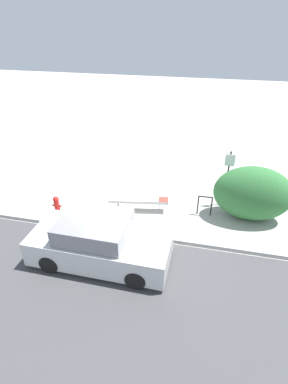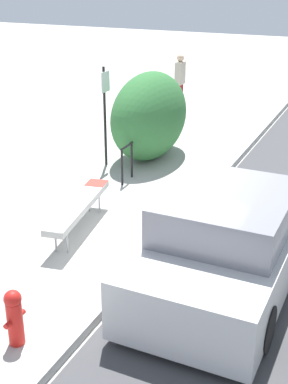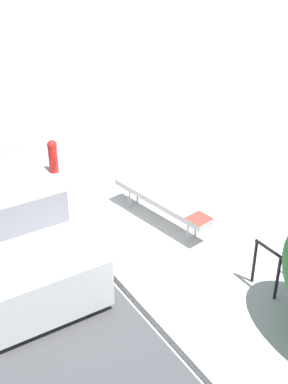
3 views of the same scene
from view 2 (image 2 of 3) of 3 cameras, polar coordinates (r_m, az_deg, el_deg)
name	(u,v)px [view 2 (image 2 of 3)]	position (r m, az deg, el deg)	size (l,w,h in m)	color
ground_plane	(156,250)	(8.94, 1.28, -6.17)	(60.00, 60.00, 0.00)	#ADAAA3
curb	(156,246)	(8.91, 1.29, -5.80)	(60.00, 0.20, 0.13)	#A8A8A3
bench	(79,206)	(9.42, -7.00, -1.49)	(2.30, 0.76, 0.55)	#99999E
bike_rack	(127,159)	(11.56, -1.84, 3.52)	(0.55, 0.07, 0.83)	black
sign_post	(105,107)	(12.32, -4.18, 8.99)	(0.36, 0.08, 2.30)	black
fire_hydrant	(14,316)	(6.89, -13.66, -12.70)	(0.36, 0.22, 0.77)	red
shrub_hedge	(150,116)	(12.89, 0.62, 8.12)	(2.79, 1.54, 2.08)	#337038
pedestrian	(180,81)	(17.50, 3.85, 11.78)	(0.41, 0.24, 1.79)	maroon
parked_car_near	(228,242)	(7.86, 8.97, -5.26)	(4.26, 1.93, 1.49)	black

